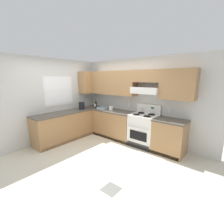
{
  "coord_description": "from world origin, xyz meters",
  "views": [
    {
      "loc": [
        2.96,
        -2.66,
        1.95
      ],
      "look_at": [
        0.16,
        0.7,
        1.0
      ],
      "focal_mm": 24.98,
      "sensor_mm": 36.0,
      "label": 1
    }
  ],
  "objects_px": {
    "wine_bottle": "(96,104)",
    "paper_towel_roll": "(111,108)",
    "bowl": "(102,108)",
    "stove": "(143,130)",
    "bucket": "(82,106)"
  },
  "relations": [
    {
      "from": "wine_bottle",
      "to": "bucket",
      "type": "height_order",
      "value": "wine_bottle"
    },
    {
      "from": "bowl",
      "to": "paper_towel_roll",
      "type": "relative_size",
      "value": 2.37
    },
    {
      "from": "stove",
      "to": "paper_towel_roll",
      "type": "bearing_deg",
      "value": -179.08
    },
    {
      "from": "wine_bottle",
      "to": "paper_towel_roll",
      "type": "relative_size",
      "value": 2.6
    },
    {
      "from": "bowl",
      "to": "paper_towel_roll",
      "type": "bearing_deg",
      "value": 9.23
    },
    {
      "from": "paper_towel_roll",
      "to": "bowl",
      "type": "bearing_deg",
      "value": -170.77
    },
    {
      "from": "wine_bottle",
      "to": "bucket",
      "type": "xyz_separation_m",
      "value": [
        -0.23,
        -0.45,
        -0.01
      ]
    },
    {
      "from": "bowl",
      "to": "stove",
      "type": "bearing_deg",
      "value": 2.77
    },
    {
      "from": "stove",
      "to": "bowl",
      "type": "relative_size",
      "value": 3.73
    },
    {
      "from": "wine_bottle",
      "to": "paper_towel_roll",
      "type": "height_order",
      "value": "wine_bottle"
    },
    {
      "from": "bucket",
      "to": "paper_towel_roll",
      "type": "bearing_deg",
      "value": 31.2
    },
    {
      "from": "stove",
      "to": "bucket",
      "type": "distance_m",
      "value": 2.23
    },
    {
      "from": "bucket",
      "to": "paper_towel_roll",
      "type": "height_order",
      "value": "bucket"
    },
    {
      "from": "stove",
      "to": "bucket",
      "type": "xyz_separation_m",
      "value": [
        -2.09,
        -0.55,
        0.56
      ]
    },
    {
      "from": "stove",
      "to": "paper_towel_roll",
      "type": "relative_size",
      "value": 8.83
    }
  ]
}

